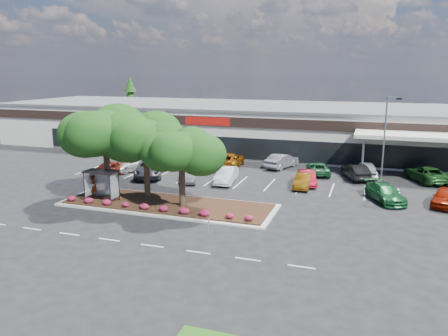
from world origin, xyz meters
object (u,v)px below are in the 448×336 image
(car_0, at_px, (129,164))
(car_1, at_px, (107,170))
(light_pole, at_px, (384,151))
(survey_stake, at_px, (209,225))

(car_0, xyz_separation_m, car_1, (-0.49, -3.42, 0.07))
(light_pole, height_order, survey_stake, light_pole)
(car_0, bearing_deg, car_1, -81.19)
(car_1, bearing_deg, car_0, 80.64)
(car_0, bearing_deg, light_pole, 16.13)
(survey_stake, xyz_separation_m, car_1, (-15.97, 12.02, 0.11))
(light_pole, distance_m, car_0, 27.01)
(car_1, bearing_deg, survey_stake, -38.09)
(car_0, relative_size, car_1, 1.12)
(light_pole, distance_m, survey_stake, 19.08)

